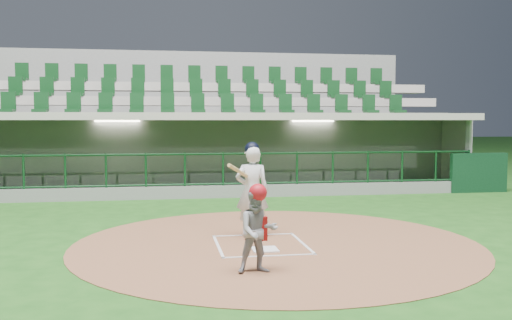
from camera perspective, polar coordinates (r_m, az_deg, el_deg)
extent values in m
plane|color=#194A15|center=(10.39, 0.20, -8.19)|extent=(120.00, 120.00, 0.00)
cylinder|color=brown|center=(10.25, 2.05, -8.33)|extent=(7.20, 7.20, 0.01)
cube|color=white|center=(9.71, 0.89, -8.92)|extent=(0.43, 0.43, 0.02)
cube|color=white|center=(10.00, -3.81, -8.58)|extent=(0.05, 1.80, 0.01)
cube|color=white|center=(10.25, 4.66, -8.28)|extent=(0.05, 1.80, 0.01)
cube|color=white|center=(10.92, -0.29, -7.50)|extent=(1.55, 0.05, 0.01)
cube|color=silver|center=(9.28, 1.39, -9.57)|extent=(1.55, 0.05, 0.01)
cube|color=slate|center=(17.81, -3.82, -4.87)|extent=(15.00, 3.00, 0.10)
cube|color=gray|center=(19.24, -4.30, -0.02)|extent=(15.00, 0.20, 2.70)
cube|color=#B8B4A3|center=(19.10, -4.27, 0.71)|extent=(13.50, 0.04, 0.90)
cube|color=gray|center=(19.82, 18.28, -0.09)|extent=(0.20, 3.00, 2.70)
cube|color=#A8A398|center=(17.35, -3.78, 4.34)|extent=(15.40, 3.50, 0.20)
cube|color=slate|center=(16.18, -3.30, -3.26)|extent=(15.00, 0.15, 0.40)
cube|color=black|center=(16.06, -3.33, 2.32)|extent=(15.00, 0.01, 0.95)
cube|color=brown|center=(18.80, -4.13, -3.56)|extent=(12.75, 0.40, 0.45)
cube|color=white|center=(17.56, -13.67, 3.81)|extent=(1.30, 0.35, 0.04)
cube|color=white|center=(18.13, 5.64, 3.90)|extent=(1.30, 0.35, 0.04)
cube|color=black|center=(18.59, 21.37, -1.19)|extent=(1.80, 0.18, 1.20)
imported|color=#AF1612|center=(18.43, -18.89, -1.64)|extent=(1.32, 0.88, 1.90)
imported|color=#A7121E|center=(18.31, -9.49, -1.86)|extent=(1.06, 0.67, 1.69)
imported|color=#A71512|center=(18.79, -0.63, -1.63)|extent=(0.88, 0.61, 1.70)
imported|color=#AD121F|center=(19.92, 12.09, -1.62)|extent=(1.49, 1.01, 1.55)
cube|color=slate|center=(20.86, -4.70, 1.12)|extent=(17.00, 6.50, 2.50)
cube|color=#A59F95|center=(19.34, -4.36, 4.30)|extent=(16.60, 0.95, 0.30)
cube|color=#9D978E|center=(20.30, -4.60, 5.84)|extent=(16.60, 0.95, 0.30)
cube|color=#A39D94|center=(21.27, -4.83, 7.24)|extent=(16.60, 0.95, 0.30)
cube|color=gray|center=(24.18, -5.37, 4.77)|extent=(17.00, 0.25, 5.05)
imported|color=white|center=(10.68, -0.39, -3.16)|extent=(0.68, 0.51, 1.70)
sphere|color=black|center=(10.61, -0.40, 1.08)|extent=(0.28, 0.28, 0.28)
cylinder|color=tan|center=(10.35, -1.55, -1.23)|extent=(0.58, 0.79, 0.39)
imported|color=#949399|center=(8.19, 0.19, -7.12)|extent=(0.61, 0.49, 1.20)
sphere|color=#B2131D|center=(8.10, 0.19, -3.29)|extent=(0.26, 0.26, 0.26)
cube|color=#A01112|center=(8.34, 0.01, -6.88)|extent=(0.32, 0.10, 0.35)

